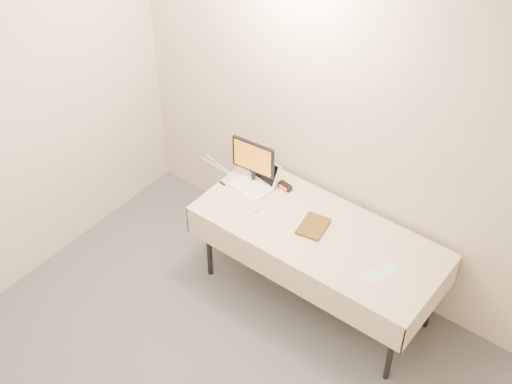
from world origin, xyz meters
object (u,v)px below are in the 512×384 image
Objects in this scene: table at (319,237)px; laptop at (256,180)px; monitor at (253,159)px; book at (302,211)px.

table is 0.70m from laptop.
laptop is at bearing -29.56° from monitor.
laptop is 0.18m from monitor.
monitor is at bearing 168.32° from table.
table is at bearing -17.02° from monitor.
book is at bearing -174.57° from table.
book is at bearing -21.22° from monitor.
laptop is 0.56m from book.
laptop reaches higher than table.
monitor is (-0.04, 0.02, 0.17)m from laptop.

